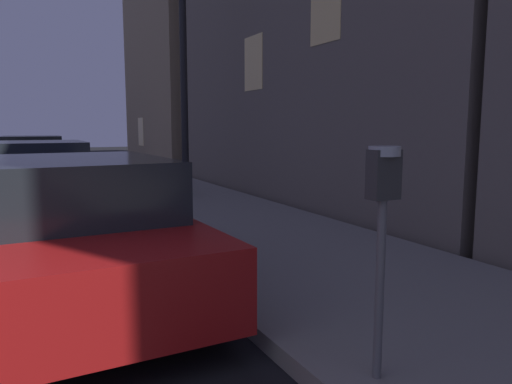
% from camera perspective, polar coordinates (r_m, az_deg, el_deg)
% --- Properties ---
extents(parking_meter, '(0.19, 0.19, 1.46)m').
position_cam_1_polar(parking_meter, '(3.04, 14.61, -1.55)').
color(parking_meter, '#59595B').
rests_on(parking_meter, sidewalk).
extents(car_red, '(2.20, 4.44, 1.43)m').
position_cam_1_polar(car_red, '(5.18, -20.56, -4.20)').
color(car_red, maroon).
rests_on(car_red, ground).
extents(car_blue, '(2.02, 4.12, 1.43)m').
position_cam_1_polar(car_blue, '(10.66, -23.67, 1.59)').
color(car_blue, navy).
rests_on(car_blue, ground).
extents(car_yellow_cab, '(2.26, 4.25, 1.43)m').
position_cam_1_polar(car_yellow_cab, '(16.53, -24.69, 3.48)').
color(car_yellow_cab, gold).
rests_on(car_yellow_cab, ground).
extents(street_lamp, '(0.44, 0.44, 5.28)m').
position_cam_1_polar(street_lamp, '(11.57, -8.54, 17.26)').
color(street_lamp, black).
rests_on(street_lamp, sidewalk).
extents(building_far, '(8.22, 7.47, 12.99)m').
position_cam_1_polar(building_far, '(22.75, -2.48, 19.83)').
color(building_far, '#998466').
rests_on(building_far, ground).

